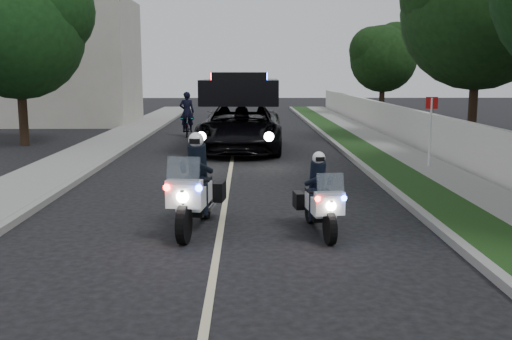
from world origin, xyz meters
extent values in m
plane|color=black|center=(0.00, 0.00, 0.00)|extent=(120.00, 120.00, 0.00)
cube|color=gray|center=(4.10, 10.00, 0.07)|extent=(0.20, 60.00, 0.15)
cube|color=#193814|center=(4.80, 10.00, 0.08)|extent=(1.20, 60.00, 0.16)
cube|color=gray|center=(6.10, 10.00, 0.08)|extent=(1.40, 60.00, 0.16)
cube|color=beige|center=(7.10, 10.00, 0.75)|extent=(0.22, 60.00, 1.50)
cube|color=gray|center=(-4.10, 10.00, 0.07)|extent=(0.20, 60.00, 0.15)
cube|color=gray|center=(-5.20, 10.00, 0.08)|extent=(2.00, 60.00, 0.16)
cube|color=#A8A396|center=(-10.00, 26.00, 3.50)|extent=(8.00, 6.00, 7.00)
cube|color=#BFB78C|center=(0.00, 10.00, 0.00)|extent=(0.12, 50.00, 0.01)
imported|color=black|center=(0.29, 14.30, 0.00)|extent=(3.25, 6.62, 3.17)
imported|color=black|center=(-2.27, 19.26, 0.00)|extent=(0.74, 1.73, 0.88)
imported|color=black|center=(-2.27, 19.26, 0.00)|extent=(0.69, 0.48, 1.87)
camera|label=1|loc=(0.50, -7.77, 2.97)|focal=40.80mm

